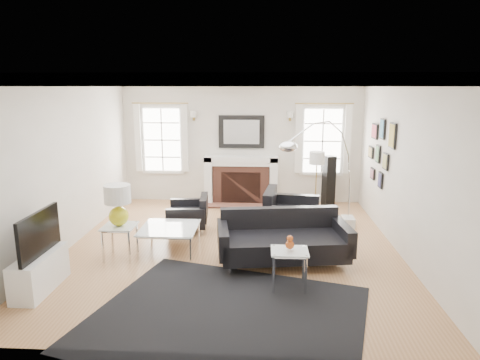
# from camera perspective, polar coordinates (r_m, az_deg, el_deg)

# --- Properties ---
(floor) EXTENTS (6.00, 6.00, 0.00)m
(floor) POSITION_cam_1_polar(r_m,az_deg,el_deg) (7.37, -1.06, -8.91)
(floor) COLOR #A06C43
(floor) RESTS_ON ground
(back_wall) EXTENTS (5.50, 0.04, 2.80)m
(back_wall) POSITION_cam_1_polar(r_m,az_deg,el_deg) (9.94, 0.22, 5.04)
(back_wall) COLOR silver
(back_wall) RESTS_ON floor
(front_wall) EXTENTS (5.50, 0.04, 2.80)m
(front_wall) POSITION_cam_1_polar(r_m,az_deg,el_deg) (4.09, -4.33, -5.92)
(front_wall) COLOR silver
(front_wall) RESTS_ON floor
(left_wall) EXTENTS (0.04, 6.00, 2.80)m
(left_wall) POSITION_cam_1_polar(r_m,az_deg,el_deg) (7.70, -21.99, 1.93)
(left_wall) COLOR silver
(left_wall) RESTS_ON floor
(right_wall) EXTENTS (0.04, 6.00, 2.80)m
(right_wall) POSITION_cam_1_polar(r_m,az_deg,el_deg) (7.31, 20.93, 1.50)
(right_wall) COLOR silver
(right_wall) RESTS_ON floor
(ceiling) EXTENTS (5.50, 6.00, 0.02)m
(ceiling) POSITION_cam_1_polar(r_m,az_deg,el_deg) (6.86, -1.16, 13.41)
(ceiling) COLOR white
(ceiling) RESTS_ON back_wall
(crown_molding) EXTENTS (5.50, 6.00, 0.12)m
(crown_molding) POSITION_cam_1_polar(r_m,az_deg,el_deg) (6.86, -1.15, 12.91)
(crown_molding) COLOR white
(crown_molding) RESTS_ON back_wall
(fireplace) EXTENTS (1.70, 0.69, 1.11)m
(fireplace) POSITION_cam_1_polar(r_m,az_deg,el_deg) (9.88, 0.15, -0.06)
(fireplace) COLOR white
(fireplace) RESTS_ON floor
(mantel_mirror) EXTENTS (1.05, 0.07, 0.75)m
(mantel_mirror) POSITION_cam_1_polar(r_m,az_deg,el_deg) (9.87, 0.20, 6.44)
(mantel_mirror) COLOR black
(mantel_mirror) RESTS_ON back_wall
(window_left) EXTENTS (1.24, 0.15, 1.62)m
(window_left) POSITION_cam_1_polar(r_m,az_deg,el_deg) (10.15, -10.33, 5.32)
(window_left) COLOR white
(window_left) RESTS_ON back_wall
(window_right) EXTENTS (1.24, 0.15, 1.62)m
(window_right) POSITION_cam_1_polar(r_m,az_deg,el_deg) (9.96, 10.94, 5.16)
(window_right) COLOR white
(window_right) RESTS_ON back_wall
(gallery_wall) EXTENTS (0.04, 1.73, 1.29)m
(gallery_wall) POSITION_cam_1_polar(r_m,az_deg,el_deg) (8.51, 18.21, 4.05)
(gallery_wall) COLOR black
(gallery_wall) RESTS_ON right_wall
(tv_unit) EXTENTS (0.35, 1.00, 1.09)m
(tv_unit) POSITION_cam_1_polar(r_m,az_deg,el_deg) (6.39, -25.15, -10.43)
(tv_unit) COLOR white
(tv_unit) RESTS_ON floor
(area_rug) EXTENTS (3.71, 3.34, 0.01)m
(area_rug) POSITION_cam_1_polar(r_m,az_deg,el_deg) (5.33, -1.69, -17.76)
(area_rug) COLOR black
(area_rug) RESTS_ON floor
(sofa) EXTENTS (2.10, 1.18, 0.65)m
(sofa) POSITION_cam_1_polar(r_m,az_deg,el_deg) (6.70, 5.69, -7.97)
(sofa) COLOR black
(sofa) RESTS_ON floor
(armchair_left) EXTENTS (0.80, 0.87, 0.55)m
(armchair_left) POSITION_cam_1_polar(r_m,az_deg,el_deg) (8.15, -6.66, -4.60)
(armchair_left) COLOR black
(armchair_left) RESTS_ON floor
(armchair_right) EXTENTS (1.07, 1.17, 0.71)m
(armchair_right) POSITION_cam_1_polar(r_m,az_deg,el_deg) (7.79, 6.52, -4.71)
(armchair_right) COLOR black
(armchair_right) RESTS_ON floor
(coffee_table) EXTENTS (0.92, 0.92, 0.41)m
(coffee_table) POSITION_cam_1_polar(r_m,az_deg,el_deg) (7.18, -9.40, -6.47)
(coffee_table) COLOR silver
(coffee_table) RESTS_ON floor
(side_table_left) EXTENTS (0.50, 0.50, 0.54)m
(side_table_left) POSITION_cam_1_polar(r_m,az_deg,el_deg) (7.02, -15.74, -6.68)
(side_table_left) COLOR silver
(side_table_left) RESTS_ON floor
(nesting_table) EXTENTS (0.49, 0.42, 0.54)m
(nesting_table) POSITION_cam_1_polar(r_m,az_deg,el_deg) (5.84, 6.60, -10.38)
(nesting_table) COLOR silver
(nesting_table) RESTS_ON floor
(gourd_lamp) EXTENTS (0.41, 0.41, 0.65)m
(gourd_lamp) POSITION_cam_1_polar(r_m,az_deg,el_deg) (6.89, -15.98, -2.89)
(gourd_lamp) COLOR gold
(gourd_lamp) RESTS_ON side_table_left
(orange_vase) EXTENTS (0.12, 0.12, 0.19)m
(orange_vase) POSITION_cam_1_polar(r_m,az_deg,el_deg) (5.76, 6.66, -8.35)
(orange_vase) COLOR #AF4616
(orange_vase) RESTS_ON nesting_table
(arc_floor_lamp) EXTENTS (1.52, 1.41, 2.16)m
(arc_floor_lamp) POSITION_cam_1_polar(r_m,az_deg,el_deg) (7.76, 10.77, 0.96)
(arc_floor_lamp) COLOR white
(arc_floor_lamp) RESTS_ON floor
(stick_floor_lamp) EXTENTS (0.29, 0.29, 1.45)m
(stick_floor_lamp) POSITION_cam_1_polar(r_m,az_deg,el_deg) (8.38, 10.21, 2.41)
(stick_floor_lamp) COLOR #A48339
(stick_floor_lamp) RESTS_ON floor
(speaker_tower) EXTENTS (0.30, 0.30, 1.15)m
(speaker_tower) POSITION_cam_1_polar(r_m,az_deg,el_deg) (9.83, 11.74, -0.18)
(speaker_tower) COLOR black
(speaker_tower) RESTS_ON floor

